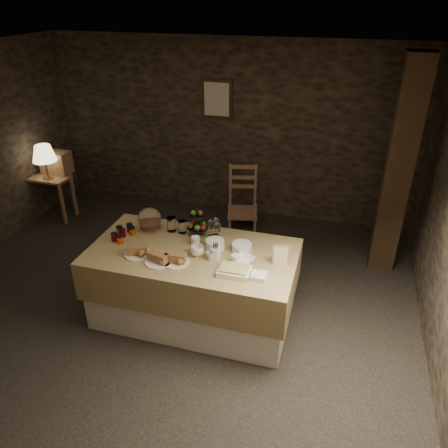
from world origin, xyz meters
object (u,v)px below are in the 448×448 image
(wine_rack, at_px, (56,163))
(table_lamp, at_px, (44,154))
(timber_column, at_px, (398,170))
(buffet_table, at_px, (194,279))
(fruit_stand, at_px, (198,225))
(console_table, at_px, (50,185))
(chair, at_px, (244,200))

(wine_rack, bearing_deg, table_lamp, -90.00)
(wine_rack, relative_size, timber_column, 0.16)
(buffet_table, bearing_deg, fruit_stand, 99.43)
(wine_rack, xyz_separation_m, fruit_stand, (2.77, -1.46, 0.12))
(console_table, xyz_separation_m, timber_column, (4.85, 0.04, 0.76))
(console_table, distance_m, wine_rack, 0.35)
(timber_column, bearing_deg, console_table, -179.57)
(buffet_table, relative_size, fruit_stand, 6.48)
(buffet_table, bearing_deg, timber_column, 39.68)
(chair, height_order, timber_column, timber_column)
(table_lamp, xyz_separation_m, wine_rack, (0.00, 0.23, -0.22))
(console_table, bearing_deg, buffet_table, -29.05)
(buffet_table, height_order, console_table, buffet_table)
(table_lamp, bearing_deg, chair, 12.48)
(buffet_table, xyz_separation_m, fruit_stand, (-0.05, 0.32, 0.48))
(chair, bearing_deg, table_lamp, 178.50)
(console_table, distance_m, table_lamp, 0.52)
(timber_column, distance_m, fruit_stand, 2.44)
(chair, relative_size, fruit_stand, 2.22)
(console_table, relative_size, timber_column, 0.26)
(buffet_table, height_order, wine_rack, wine_rack)
(chair, bearing_deg, console_table, 177.34)
(wine_rack, bearing_deg, timber_column, -1.72)
(wine_rack, xyz_separation_m, timber_column, (4.80, -0.14, 0.46))
(chair, bearing_deg, buffet_table, -104.05)
(buffet_table, bearing_deg, table_lamp, 151.30)
(buffet_table, xyz_separation_m, timber_column, (1.97, 1.63, 0.82))
(table_lamp, relative_size, timber_column, 0.20)
(chair, xyz_separation_m, fruit_stand, (-0.06, -1.85, 0.55))
(table_lamp, height_order, chair, table_lamp)
(console_table, relative_size, chair, 0.93)
(console_table, xyz_separation_m, fruit_stand, (2.82, -1.28, 0.42))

